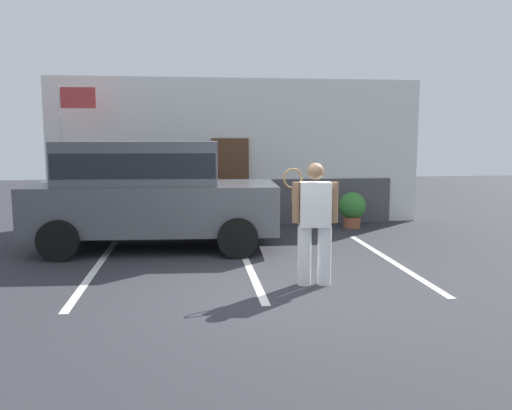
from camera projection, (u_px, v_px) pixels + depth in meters
The scene contains 9 objects.
ground_plane at pixel (276, 290), 7.39m from camera, with size 40.00×40.00×0.00m, color #2D2D33.
parking_stripe_0 at pixel (96, 269), 8.53m from camera, with size 0.12×4.40×0.01m, color silver.
parking_stripe_1 at pixel (248, 264), 8.84m from camera, with size 0.12×4.40×0.01m, color silver.
parking_stripe_2 at pixel (390, 260), 9.14m from camera, with size 0.12×4.40×0.01m, color silver.
house_frontage at pixel (238, 156), 12.86m from camera, with size 9.05×0.40×3.53m.
parked_suv at pixel (149, 189), 10.01m from camera, with size 4.69×2.36×2.05m.
tennis_player_man at pixel (315, 222), 7.54m from camera, with size 0.79×0.32×1.77m.
potted_plant_by_porch at pixel (352, 208), 12.40m from camera, with size 0.63×0.63×0.84m.
flag_pole at pixel (69, 132), 11.49m from camera, with size 0.80×0.05×3.25m.
Camera 1 is at (-1.15, -7.08, 2.14)m, focal length 36.87 mm.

